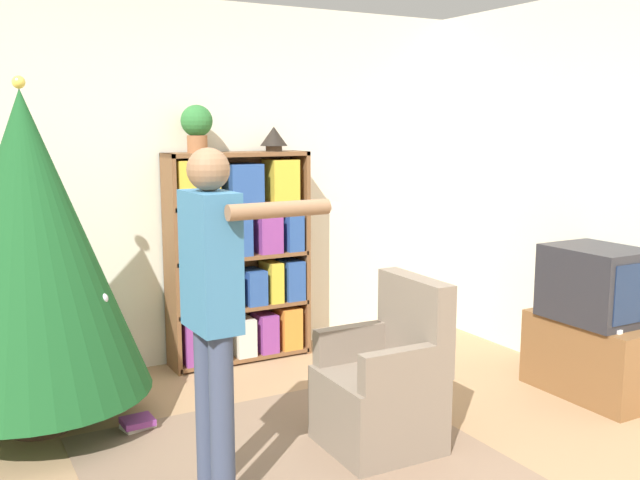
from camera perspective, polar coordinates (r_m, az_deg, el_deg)
wall_back at (r=5.23m, az=-11.41°, el=4.31°), size 8.00×0.10×2.60m
area_rug at (r=3.78m, az=-1.36°, el=-17.93°), size 2.02×1.97×0.01m
bookshelf at (r=5.23m, az=-6.45°, el=-1.39°), size 1.04×0.28×1.54m
tv_stand at (r=4.96m, az=20.89°, el=-8.75°), size 0.43×0.82×0.50m
television at (r=4.84m, az=21.24°, el=-3.28°), size 0.47×0.59×0.47m
game_remote at (r=4.65m, az=22.35°, el=-6.68°), size 0.04×0.12×0.02m
christmas_tree at (r=4.25m, az=-22.23°, el=-0.44°), size 1.27×1.27×1.99m
armchair at (r=3.94m, az=5.20°, el=-11.74°), size 0.58×0.57×0.92m
standing_person at (r=3.22m, az=-8.52°, el=-4.58°), size 0.64×0.47×1.63m
potted_plant at (r=5.04m, az=-9.83°, el=9.05°), size 0.22×0.22×0.33m
table_lamp at (r=5.26m, az=-3.72°, el=8.20°), size 0.20×0.20×0.18m
book_pile_near_tree at (r=4.36m, az=-14.38°, el=-14.01°), size 0.20×0.16×0.06m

